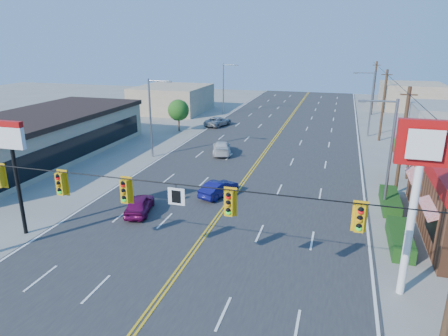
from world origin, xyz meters
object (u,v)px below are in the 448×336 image
(pizza_hut_sign, at_px, (13,154))
(car_blue, at_px, (219,189))
(signal_span, at_px, (149,205))
(car_silver, at_px, (218,122))
(car_magenta, at_px, (139,205))
(car_white, at_px, (222,148))
(kfc_pylon, at_px, (418,175))

(pizza_hut_sign, relative_size, car_blue, 1.85)
(signal_span, height_order, car_silver, signal_span)
(car_magenta, height_order, car_white, car_white)
(car_blue, bearing_deg, car_white, -54.67)
(signal_span, distance_m, kfc_pylon, 11.87)
(kfc_pylon, bearing_deg, car_blue, 142.30)
(car_blue, relative_size, car_silver, 0.79)
(signal_span, xyz_separation_m, kfc_pylon, (11.12, 4.00, 1.16))
(car_white, bearing_deg, car_magenta, 69.25)
(kfc_pylon, relative_size, car_blue, 2.30)
(car_magenta, relative_size, car_silver, 0.81)
(car_blue, bearing_deg, car_silver, -52.95)
(car_magenta, distance_m, car_blue, 6.37)
(car_white, bearing_deg, car_blue, 88.94)
(signal_span, relative_size, car_silver, 5.23)
(signal_span, height_order, car_white, signal_span)
(signal_span, distance_m, pizza_hut_sign, 11.60)
(car_magenta, xyz_separation_m, car_blue, (4.38, 4.63, -0.03))
(signal_span, relative_size, kfc_pylon, 2.86)
(car_white, distance_m, car_silver, 14.27)
(pizza_hut_sign, distance_m, car_silver, 34.77)
(car_white, bearing_deg, kfc_pylon, 109.58)
(kfc_pylon, relative_size, car_magenta, 2.25)
(car_white, relative_size, car_silver, 0.98)
(signal_span, height_order, car_blue, signal_span)
(car_blue, xyz_separation_m, car_white, (-3.23, 11.55, 0.05))
(pizza_hut_sign, bearing_deg, kfc_pylon, 0.00)
(car_magenta, bearing_deg, car_blue, -147.42)
(car_magenta, distance_m, car_silver, 29.89)
(car_silver, bearing_deg, car_blue, 123.00)
(kfc_pylon, distance_m, car_silver, 40.13)
(car_blue, distance_m, car_silver, 26.25)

